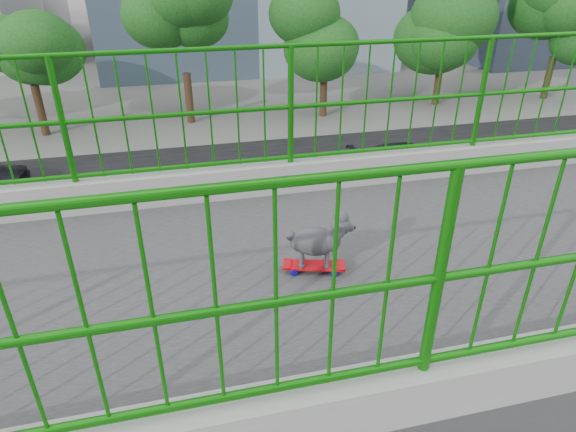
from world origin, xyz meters
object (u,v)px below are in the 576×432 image
(poodle, at_px, (318,239))
(car_3, at_px, (409,162))
(skateboard, at_px, (314,266))
(car_6, at_px, (423,246))
(car_0, at_px, (218,351))

(poodle, bearing_deg, car_3, 166.13)
(skateboard, relative_size, car_3, 0.09)
(poodle, xyz_separation_m, car_3, (-15.66, 9.07, -6.50))
(skateboard, height_order, car_6, skateboard)
(skateboard, distance_m, car_0, 8.81)
(poodle, relative_size, car_6, 0.10)
(skateboard, height_order, car_0, skateboard)
(skateboard, xyz_separation_m, car_3, (-15.65, 9.09, -6.26))
(skateboard, xyz_separation_m, car_6, (-9.25, 6.50, -6.36))
(car_0, relative_size, car_3, 0.71)
(car_0, bearing_deg, skateboard, 4.54)
(skateboard, bearing_deg, poodle, 90.00)
(skateboard, distance_m, poodle, 0.24)
(car_3, bearing_deg, car_0, 135.08)
(poodle, height_order, car_3, poodle)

